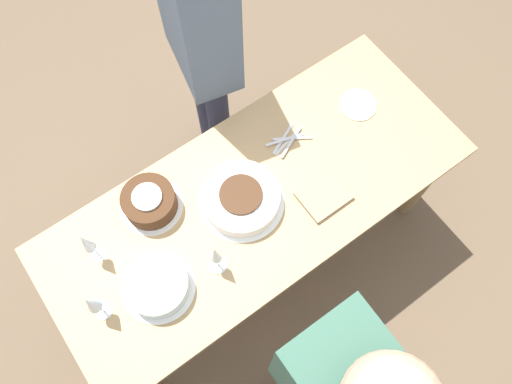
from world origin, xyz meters
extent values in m
plane|color=brown|center=(0.00, 0.00, 0.00)|extent=(12.00, 12.00, 0.00)
cube|color=tan|center=(0.00, 0.00, 0.74)|extent=(1.78, 0.74, 0.03)
cylinder|color=#8E724D|center=(-0.82, -0.30, 0.36)|extent=(0.07, 0.07, 0.73)
cylinder|color=#8E724D|center=(0.82, -0.30, 0.36)|extent=(0.07, 0.07, 0.73)
cylinder|color=#8E724D|center=(-0.82, 0.30, 0.36)|extent=(0.07, 0.07, 0.73)
cylinder|color=white|center=(0.06, -0.02, 0.76)|extent=(0.35, 0.35, 0.01)
cylinder|color=white|center=(0.06, -0.02, 0.80)|extent=(0.31, 0.31, 0.07)
cylinder|color=#422614|center=(0.06, -0.02, 0.84)|extent=(0.17, 0.17, 0.01)
cylinder|color=white|center=(0.36, -0.21, 0.76)|extent=(0.25, 0.25, 0.01)
cylinder|color=#422614|center=(0.36, -0.21, 0.81)|extent=(0.21, 0.21, 0.09)
cylinder|color=white|center=(0.36, -0.21, 0.86)|extent=(0.12, 0.12, 0.01)
cylinder|color=white|center=(0.51, 0.09, 0.76)|extent=(0.28, 0.28, 0.01)
cylinder|color=silver|center=(0.51, 0.09, 0.80)|extent=(0.24, 0.24, 0.08)
cylinder|color=silver|center=(0.28, 0.15, 0.76)|extent=(0.07, 0.07, 0.00)
cylinder|color=silver|center=(0.28, 0.15, 0.81)|extent=(0.01, 0.01, 0.10)
cone|color=silver|center=(0.28, 0.15, 0.92)|extent=(0.04, 0.04, 0.12)
cylinder|color=silver|center=(0.64, -0.16, 0.76)|extent=(0.06, 0.06, 0.00)
cylinder|color=silver|center=(0.64, -0.16, 0.82)|extent=(0.01, 0.01, 0.11)
cone|color=silver|center=(0.64, -0.16, 0.93)|extent=(0.05, 0.05, 0.12)
cylinder|color=silver|center=(0.72, 0.04, 0.76)|extent=(0.06, 0.06, 0.00)
cylinder|color=silver|center=(0.72, 0.04, 0.82)|extent=(0.01, 0.01, 0.11)
cone|color=silver|center=(0.72, 0.04, 0.93)|extent=(0.05, 0.05, 0.11)
cylinder|color=beige|center=(-0.62, -0.09, 0.76)|extent=(0.17, 0.17, 0.01)
cube|color=silver|center=(-0.26, -0.13, 0.76)|extent=(0.17, 0.05, 0.00)
cube|color=silver|center=(-0.25, -0.15, 0.76)|extent=(0.16, 0.08, 0.00)
cube|color=silver|center=(-0.28, -0.12, 0.77)|extent=(0.15, 0.10, 0.00)
cube|color=silver|center=(-0.25, -0.14, 0.77)|extent=(0.17, 0.06, 0.00)
cube|color=silver|center=(-0.26, -0.11, 0.77)|extent=(0.16, 0.08, 0.00)
cube|color=gray|center=(-0.22, 0.16, 0.77)|extent=(0.19, 0.16, 0.02)
cylinder|color=#2D334C|center=(-0.20, -0.74, 0.41)|extent=(0.11, 0.11, 0.82)
cylinder|color=#2D334C|center=(-0.15, -0.53, 0.41)|extent=(0.11, 0.11, 0.82)
cube|color=slate|center=(-0.18, -0.64, 1.16)|extent=(0.30, 0.44, 0.69)
cylinder|color=#232328|center=(0.25, 0.66, 0.43)|extent=(0.11, 0.11, 0.85)
camera|label=1|loc=(0.44, 0.61, 2.63)|focal=35.00mm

